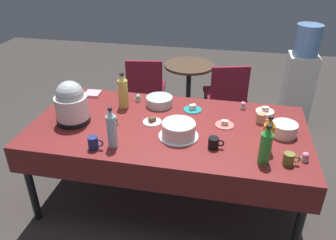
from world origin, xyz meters
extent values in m
plane|color=#383330|center=(0.00, 0.00, 0.00)|extent=(9.00, 9.00, 0.00)
cube|color=maroon|center=(0.00, 0.00, 0.73)|extent=(2.20, 1.10, 0.04)
cylinder|color=black|center=(-1.02, -0.47, 0.35)|extent=(0.06, 0.06, 0.71)
cylinder|color=black|center=(1.02, -0.47, 0.35)|extent=(0.06, 0.06, 0.71)
cylinder|color=black|center=(-1.02, 0.47, 0.35)|extent=(0.06, 0.06, 0.71)
cylinder|color=black|center=(1.02, 0.47, 0.35)|extent=(0.06, 0.06, 0.71)
cube|color=maroon|center=(0.00, -0.55, 0.62)|extent=(2.20, 0.01, 0.18)
cube|color=maroon|center=(0.00, 0.55, 0.62)|extent=(2.20, 0.01, 0.18)
cylinder|color=silver|center=(0.11, -0.15, 0.76)|extent=(0.30, 0.30, 0.01)
cylinder|color=white|center=(0.11, -0.15, 0.81)|extent=(0.25, 0.25, 0.10)
cylinder|color=white|center=(0.11, -0.15, 0.87)|extent=(0.25, 0.25, 0.01)
cylinder|color=black|center=(-0.77, -0.09, 0.77)|extent=(0.27, 0.27, 0.04)
cylinder|color=white|center=(-0.77, -0.09, 0.88)|extent=(0.26, 0.26, 0.19)
sphere|color=#B2BCC1|center=(-0.77, -0.09, 0.99)|extent=(0.22, 0.22, 0.22)
cylinder|color=#B2C6BC|center=(-0.15, 0.34, 0.79)|extent=(0.23, 0.23, 0.08)
cylinder|color=silver|center=(0.89, 0.04, 0.80)|extent=(0.19, 0.19, 0.10)
cylinder|color=beige|center=(0.78, 0.40, 0.75)|extent=(0.16, 0.16, 0.01)
cube|color=beige|center=(0.78, 0.40, 0.78)|extent=(0.06, 0.05, 0.04)
cylinder|color=#E07266|center=(0.45, 0.09, 0.75)|extent=(0.15, 0.15, 0.01)
cube|color=beige|center=(0.45, 0.09, 0.78)|extent=(0.05, 0.04, 0.04)
cylinder|color=white|center=(-0.14, 0.02, 0.75)|extent=(0.15, 0.15, 0.01)
cube|color=brown|center=(-0.14, 0.02, 0.78)|extent=(0.06, 0.07, 0.04)
cylinder|color=teal|center=(0.16, 0.30, 0.75)|extent=(0.16, 0.16, 0.01)
cube|color=white|center=(0.16, 0.30, 0.78)|extent=(0.07, 0.06, 0.04)
cylinder|color=beige|center=(-0.36, 0.38, 0.77)|extent=(0.05, 0.05, 0.03)
sphere|color=#6BC6B2|center=(-0.36, 0.38, 0.79)|extent=(0.05, 0.05, 0.05)
cylinder|color=beige|center=(0.59, 0.42, 0.77)|extent=(0.05, 0.05, 0.03)
sphere|color=pink|center=(0.59, 0.42, 0.79)|extent=(0.05, 0.05, 0.05)
cylinder|color=beige|center=(1.00, -0.28, 0.77)|extent=(0.05, 0.05, 0.03)
sphere|color=pink|center=(1.00, -0.28, 0.79)|extent=(0.05, 0.05, 0.05)
cylinder|color=beige|center=(-0.42, -0.07, 0.77)|extent=(0.05, 0.05, 0.03)
sphere|color=brown|center=(-0.42, -0.07, 0.79)|extent=(0.05, 0.05, 0.05)
cylinder|color=silver|center=(-0.33, -0.37, 0.87)|extent=(0.07, 0.07, 0.24)
cone|color=silver|center=(-0.33, -0.37, 1.02)|extent=(0.06, 0.06, 0.05)
cylinder|color=black|center=(-0.33, -0.37, 1.05)|extent=(0.03, 0.03, 0.02)
cylinder|color=green|center=(0.73, -0.35, 0.86)|extent=(0.08, 0.08, 0.22)
cone|color=green|center=(0.73, -0.35, 0.99)|extent=(0.07, 0.07, 0.05)
cylinder|color=black|center=(0.73, -0.35, 1.03)|extent=(0.04, 0.04, 0.02)
cylinder|color=gold|center=(-0.45, 0.25, 0.88)|extent=(0.09, 0.09, 0.25)
cone|color=gold|center=(-0.45, 0.25, 1.03)|extent=(0.08, 0.08, 0.05)
cylinder|color=black|center=(-0.45, 0.25, 1.06)|extent=(0.04, 0.04, 0.02)
cylinder|color=orange|center=(0.75, -0.21, 0.85)|extent=(0.08, 0.08, 0.21)
cone|color=orange|center=(0.75, -0.21, 0.98)|extent=(0.07, 0.07, 0.05)
cylinder|color=black|center=(0.75, -0.21, 1.02)|extent=(0.04, 0.04, 0.02)
cylinder|color=tan|center=(0.73, 0.20, 0.79)|extent=(0.08, 0.08, 0.08)
torus|color=tan|center=(0.78, 0.20, 0.80)|extent=(0.05, 0.01, 0.05)
cylinder|color=olive|center=(0.89, -0.34, 0.79)|extent=(0.07, 0.07, 0.08)
torus|color=olive|center=(0.93, -0.34, 0.80)|extent=(0.05, 0.01, 0.05)
cylinder|color=navy|center=(-0.46, -0.43, 0.80)|extent=(0.07, 0.07, 0.10)
torus|color=navy|center=(-0.41, -0.43, 0.80)|extent=(0.06, 0.01, 0.06)
cylinder|color=black|center=(0.38, -0.25, 0.79)|extent=(0.08, 0.08, 0.08)
torus|color=black|center=(0.43, -0.25, 0.80)|extent=(0.05, 0.01, 0.05)
cube|color=pink|center=(-0.82, 0.43, 0.76)|extent=(0.15, 0.15, 0.02)
cube|color=maroon|center=(-0.55, 1.38, 0.42)|extent=(0.50, 0.50, 0.05)
cube|color=maroon|center=(-0.52, 1.18, 0.65)|extent=(0.42, 0.10, 0.40)
cylinder|color=black|center=(-0.39, 1.60, 0.20)|extent=(0.03, 0.03, 0.40)
cylinder|color=black|center=(-0.77, 1.54, 0.20)|extent=(0.03, 0.03, 0.40)
cylinder|color=black|center=(-0.33, 1.22, 0.20)|extent=(0.03, 0.03, 0.40)
cylinder|color=black|center=(-0.71, 1.17, 0.20)|extent=(0.03, 0.03, 0.40)
cube|color=maroon|center=(0.40, 1.38, 0.42)|extent=(0.54, 0.54, 0.05)
cube|color=maroon|center=(0.45, 1.19, 0.65)|extent=(0.41, 0.15, 0.40)
cylinder|color=black|center=(0.53, 1.62, 0.20)|extent=(0.04, 0.04, 0.40)
cylinder|color=black|center=(0.17, 1.51, 0.20)|extent=(0.04, 0.04, 0.40)
cylinder|color=black|center=(0.63, 1.25, 0.20)|extent=(0.04, 0.04, 0.40)
cylinder|color=black|center=(0.27, 1.15, 0.20)|extent=(0.04, 0.04, 0.40)
cylinder|color=#473323|center=(-0.05, 1.53, 0.70)|extent=(0.60, 0.60, 0.03)
cylinder|color=black|center=(-0.05, 1.53, 0.35)|extent=(0.06, 0.06, 0.67)
cylinder|color=black|center=(-0.05, 1.53, 0.01)|extent=(0.44, 0.44, 0.02)
cube|color=silver|center=(1.25, 1.60, 0.45)|extent=(0.32, 0.32, 0.90)
cylinder|color=#6699D8|center=(1.25, 1.60, 1.07)|extent=(0.28, 0.28, 0.34)
camera|label=1|loc=(0.46, -2.27, 2.10)|focal=35.67mm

